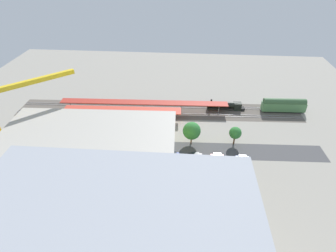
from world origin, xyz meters
name	(u,v)px	position (x,y,z in m)	size (l,w,h in m)	color
ground_plane	(152,140)	(0.00, 0.00, 0.00)	(191.56, 191.56, 0.00)	gray
rail_bed	(159,110)	(0.00, -21.71, 0.00)	(119.73, 14.50, 0.01)	#5B544C
street_asphalt	(150,149)	(0.00, 4.98, 0.00)	(119.73, 9.00, 0.01)	#424244
track_rails	(159,110)	(0.00, -21.71, 0.18)	(119.65, 12.39, 0.12)	#9E9EA8
platform_canopy_near	(122,110)	(13.60, -13.55, 4.31)	(47.15, 6.92, 4.53)	#C63D2D
platform_canopy_far	(144,102)	(6.02, -20.38, 4.29)	(70.01, 6.59, 4.50)	#A82D23
locomotive	(226,106)	(-28.83, -24.96, 1.68)	(15.96, 3.05, 4.83)	black
passenger_coach	(284,105)	(-52.62, -24.96, 3.20)	(18.09, 3.79, 6.11)	black
parked_car_0	(243,158)	(-31.17, 8.30, 0.75)	(4.46, 1.87, 1.69)	black
parked_car_1	(217,156)	(-22.84, 8.10, 0.78)	(4.40, 1.82, 1.77)	black
parked_car_2	(195,156)	(-15.59, 8.24, 0.77)	(4.65, 1.87, 1.70)	black
parked_car_3	(173,155)	(-8.11, 8.46, 0.76)	(4.57, 2.09, 1.71)	black
construction_building	(95,167)	(11.36, 27.12, 10.91)	(41.33, 20.24, 21.81)	yellow
construction_roof_slab	(88,132)	(11.36, 27.12, 22.01)	(41.93, 20.84, 0.40)	#ADA89E
tower_crane	(9,127)	(35.34, 21.98, 18.55)	(22.05, 20.99, 30.41)	gray
box_truck_0	(154,159)	(-2.26, 12.02, 1.54)	(9.83, 2.86, 3.11)	black
street_tree_0	(235,133)	(-29.31, -0.34, 4.76)	(4.32, 4.32, 6.96)	brown
street_tree_1	(192,131)	(-14.15, 0.66, 5.51)	(6.25, 6.25, 8.65)	brown
street_tree_2	(64,124)	(32.22, -0.76, 5.07)	(5.67, 5.67, 7.92)	brown
traffic_light	(143,130)	(3.12, 0.41, 4.69)	(0.50, 0.36, 7.13)	#333333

